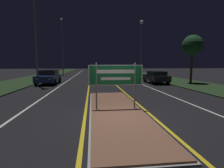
# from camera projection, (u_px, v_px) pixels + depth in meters

# --- Properties ---
(ground_plane) EXTENTS (160.00, 160.00, 0.00)m
(ground_plane) POSITION_uv_depth(u_px,v_px,m) (119.00, 118.00, 6.96)
(ground_plane) COLOR black
(median_island) EXTENTS (2.37, 9.16, 0.10)m
(median_island) POSITION_uv_depth(u_px,v_px,m) (116.00, 110.00, 8.02)
(median_island) COLOR #999993
(median_island) RESTS_ON ground_plane
(verge_left) EXTENTS (5.00, 100.00, 0.08)m
(verge_left) POSITION_uv_depth(u_px,v_px,m) (34.00, 79.00, 25.62)
(verge_left) COLOR #1E3319
(verge_left) RESTS_ON ground_plane
(verge_right) EXTENTS (5.00, 100.00, 0.08)m
(verge_right) POSITION_uv_depth(u_px,v_px,m) (159.00, 77.00, 27.78)
(verge_right) COLOR #1E3319
(verge_right) RESTS_ON ground_plane
(centre_line_yellow_left) EXTENTS (0.12, 70.00, 0.01)m
(centre_line_yellow_left) POSITION_uv_depth(u_px,v_px,m) (90.00, 76.00, 31.48)
(centre_line_yellow_left) COLOR gold
(centre_line_yellow_left) RESTS_ON ground_plane
(centre_line_yellow_right) EXTENTS (0.12, 70.00, 0.01)m
(centre_line_yellow_right) POSITION_uv_depth(u_px,v_px,m) (105.00, 76.00, 31.80)
(centre_line_yellow_right) COLOR gold
(centre_line_yellow_right) RESTS_ON ground_plane
(lane_line_white_left) EXTENTS (0.12, 70.00, 0.01)m
(lane_line_white_left) POSITION_uv_depth(u_px,v_px,m) (74.00, 76.00, 31.16)
(lane_line_white_left) COLOR silver
(lane_line_white_left) RESTS_ON ground_plane
(lane_line_white_right) EXTENTS (0.12, 70.00, 0.01)m
(lane_line_white_right) POSITION_uv_depth(u_px,v_px,m) (121.00, 76.00, 32.12)
(lane_line_white_right) COLOR silver
(lane_line_white_right) RESTS_ON ground_plane
(edge_line_white_left) EXTENTS (0.10, 70.00, 0.01)m
(edge_line_white_left) POSITION_uv_depth(u_px,v_px,m) (57.00, 76.00, 30.82)
(edge_line_white_left) COLOR silver
(edge_line_white_left) RESTS_ON ground_plane
(edge_line_white_right) EXTENTS (0.10, 70.00, 0.01)m
(edge_line_white_right) POSITION_uv_depth(u_px,v_px,m) (137.00, 76.00, 32.46)
(edge_line_white_right) COLOR silver
(edge_line_white_right) RESTS_ON ground_plane
(highway_sign) EXTENTS (2.44, 0.07, 2.10)m
(highway_sign) POSITION_uv_depth(u_px,v_px,m) (116.00, 77.00, 7.84)
(highway_sign) COLOR gray
(highway_sign) RESTS_ON median_island
(streetlight_left_near) EXTENTS (0.64, 0.64, 10.69)m
(streetlight_left_near) POSITION_uv_depth(u_px,v_px,m) (34.00, 6.00, 15.81)
(streetlight_left_near) COLOR gray
(streetlight_left_near) RESTS_ON ground_plane
(streetlight_left_far) EXTENTS (0.45, 0.45, 10.37)m
(streetlight_left_far) POSITION_uv_depth(u_px,v_px,m) (62.00, 42.00, 31.83)
(streetlight_left_far) COLOR gray
(streetlight_left_far) RESTS_ON ground_plane
(streetlight_right_near) EXTENTS (0.56, 0.56, 8.74)m
(streetlight_right_near) POSITION_uv_depth(u_px,v_px,m) (141.00, 40.00, 26.62)
(streetlight_right_near) COLOR gray
(streetlight_right_near) RESTS_ON ground_plane
(car_receding_0) EXTENTS (1.91, 4.10, 1.36)m
(car_receding_0) POSITION_uv_depth(u_px,v_px,m) (156.00, 77.00, 19.38)
(car_receding_0) COLOR black
(car_receding_0) RESTS_ON ground_plane
(car_receding_1) EXTENTS (2.01, 4.08, 1.36)m
(car_receding_1) POSITION_uv_depth(u_px,v_px,m) (115.00, 73.00, 28.23)
(car_receding_1) COLOR navy
(car_receding_1) RESTS_ON ground_plane
(car_receding_2) EXTENTS (1.90, 4.45, 1.36)m
(car_receding_2) POSITION_uv_depth(u_px,v_px,m) (126.00, 71.00, 36.30)
(car_receding_2) COLOR navy
(car_receding_2) RESTS_ON ground_plane
(car_receding_3) EXTENTS (1.89, 4.20, 1.44)m
(car_receding_3) POSITION_uv_depth(u_px,v_px,m) (104.00, 69.00, 48.40)
(car_receding_3) COLOR silver
(car_receding_3) RESTS_ON ground_plane
(car_approaching_0) EXTENTS (2.01, 4.44, 1.50)m
(car_approaching_0) POSITION_uv_depth(u_px,v_px,m) (49.00, 77.00, 18.72)
(car_approaching_0) COLOR navy
(car_approaching_0) RESTS_ON ground_plane
(roadside_palm_right) EXTENTS (2.14, 2.14, 5.16)m
(roadside_palm_right) POSITION_uv_depth(u_px,v_px,m) (192.00, 45.00, 18.66)
(roadside_palm_right) COLOR #4C3823
(roadside_palm_right) RESTS_ON verge_right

